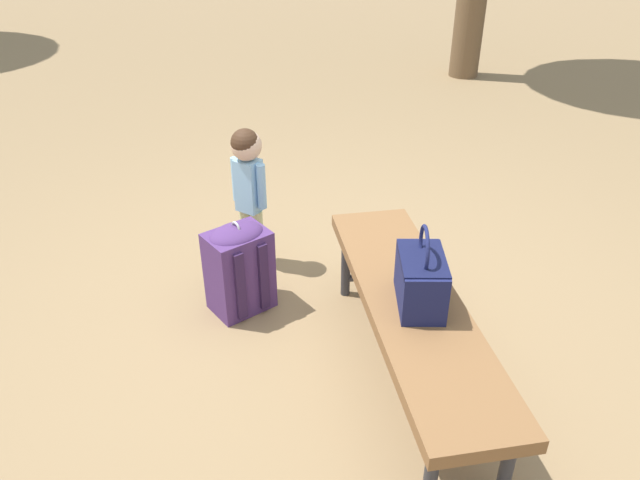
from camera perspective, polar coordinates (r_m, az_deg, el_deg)
The scene contains 5 objects.
ground_plane at distance 3.25m, azimuth 0.04°, elevation -7.00°, with size 40.00×40.00×0.00m, color #8C704C.
park_bench at distance 2.67m, azimuth 8.64°, elevation -6.53°, with size 1.65×0.80×0.45m.
handbag at distance 2.54m, azimuth 9.42°, elevation -3.55°, with size 0.37×0.30×0.37m.
child_standing at distance 3.42m, azimuth -6.73°, elevation 5.84°, with size 0.20×0.18×0.84m.
backpack_large at distance 3.19m, azimuth -7.59°, elevation -2.39°, with size 0.32×0.35×0.52m.
Camera 1 is at (-2.32, 1.08, 2.00)m, focal length 34.25 mm.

